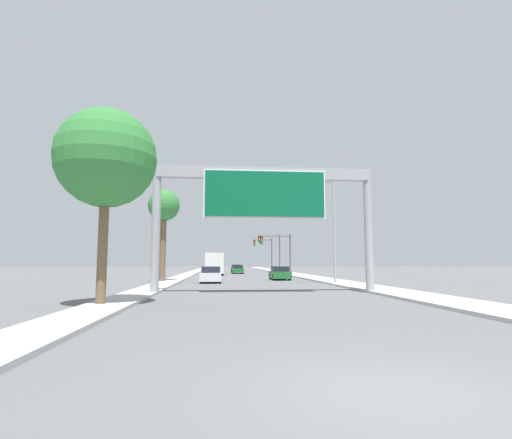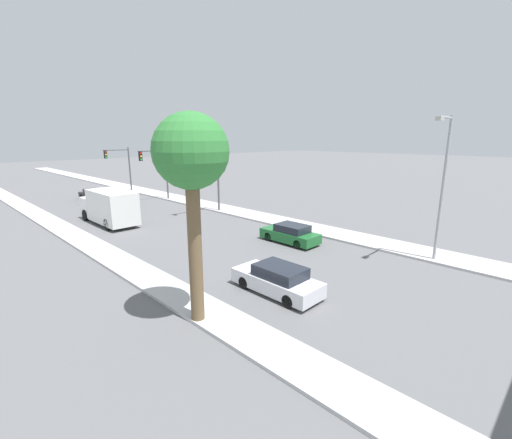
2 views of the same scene
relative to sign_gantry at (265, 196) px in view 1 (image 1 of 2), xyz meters
name	(u,v)px [view 1 (image 1 of 2)]	position (x,y,z in m)	size (l,w,h in m)	color
ground_plane	(398,393)	(0.00, -17.89, -5.86)	(300.00, 300.00, 0.00)	slate
sidewalk_right	(284,273)	(7.75, 42.11, -5.78)	(3.00, 120.00, 0.15)	#B8B8B8
median_strip_left	(192,273)	(-7.25, 42.11, -5.78)	(2.00, 120.00, 0.15)	#B8B8B8
sign_gantry	(265,196)	(0.00, 0.00, 0.00)	(13.40, 0.73, 7.60)	#9EA0A5
car_far_right	(238,269)	(0.00, 39.56, -5.21)	(1.71, 4.51, 1.36)	#1E662D
car_mid_right	(280,273)	(3.50, 17.85, -5.20)	(1.83, 4.45, 1.40)	#1E662D
car_far_left	(236,269)	(0.00, 46.54, -5.21)	(1.78, 4.57, 1.36)	black
car_mid_left	(211,275)	(-3.50, 12.99, -5.17)	(1.87, 4.73, 1.45)	silver
truck_box_primary	(215,264)	(-3.50, 32.95, -4.30)	(2.48, 7.53, 3.06)	white
traffic_light_near_intersection	(280,247)	(5.29, 30.11, -2.02)	(4.40, 0.32, 5.66)	#4C4C4F
traffic_light_mid_block	(273,247)	(5.64, 40.11, -1.64)	(3.66, 0.32, 6.35)	#4C4C4F
traffic_light_far_intersection	(266,249)	(5.64, 50.11, -1.74)	(3.63, 0.32, 6.20)	#4C4C4F
palm_tree_foreground	(106,159)	(-7.60, -6.30, 0.47)	(4.32, 4.32, 8.53)	brown
palm_tree_background	(164,208)	(-7.94, 13.52, 0.94)	(2.92, 2.92, 8.55)	brown
street_lamp_right	(331,222)	(6.57, 8.95, -0.70)	(2.40, 0.28, 8.81)	#9EA0A5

